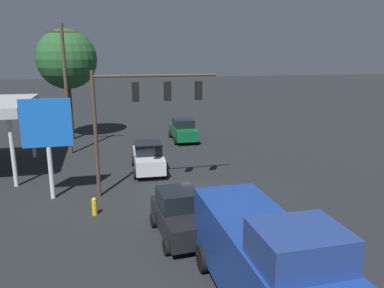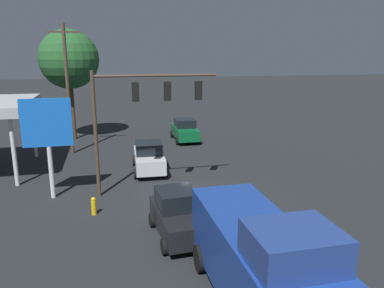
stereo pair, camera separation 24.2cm
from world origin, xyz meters
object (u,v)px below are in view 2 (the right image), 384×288
at_px(sedan_far, 185,130).
at_px(sedan_waiting, 149,157).
at_px(delivery_truck, 258,259).
at_px(fire_hydrant, 94,206).
at_px(utility_pole, 68,87).
at_px(street_tree, 69,59).
at_px(price_sign, 47,127).
at_px(traffic_signal_assembly, 142,104).
at_px(hatchback_crossing, 178,215).

height_order(sedan_far, sedan_waiting, same).
bearing_deg(delivery_truck, fire_hydrant, -149.06).
bearing_deg(utility_pole, street_tree, -87.52).
distance_m(price_sign, sedan_far, 15.26).
distance_m(price_sign, delivery_truck, 13.17).
bearing_deg(delivery_truck, traffic_signal_assembly, -168.12).
height_order(sedan_waiting, fire_hydrant, sedan_waiting).
bearing_deg(price_sign, utility_pole, -91.67).
bearing_deg(utility_pole, fire_hydrant, 99.07).
xyz_separation_m(utility_pole, sedan_far, (-9.31, -2.25, -4.13)).
relative_size(traffic_signal_assembly, fire_hydrant, 7.60).
height_order(traffic_signal_assembly, delivery_truck, traffic_signal_assembly).
relative_size(utility_pole, sedan_far, 2.17).
bearing_deg(sedan_waiting, price_sign, -55.57).
distance_m(price_sign, hatchback_crossing, 8.58).
height_order(utility_pole, fire_hydrant, utility_pole).
xyz_separation_m(sedan_waiting, fire_hydrant, (3.35, 6.20, -0.51)).
distance_m(traffic_signal_assembly, street_tree, 15.58).
relative_size(traffic_signal_assembly, utility_pole, 0.70).
distance_m(traffic_signal_assembly, delivery_truck, 11.28).
height_order(utility_pole, street_tree, utility_pole).
xyz_separation_m(delivery_truck, fire_hydrant, (4.96, -8.12, -1.26)).
bearing_deg(hatchback_crossing, price_sign, -139.15).
bearing_deg(street_tree, fire_hydrant, 97.12).
relative_size(sedan_far, fire_hydrant, 5.03).
distance_m(price_sign, sedan_waiting, 7.14).
bearing_deg(traffic_signal_assembly, utility_pole, -64.52).
distance_m(sedan_far, fire_hydrant, 16.07).
xyz_separation_m(utility_pole, street_tree, (0.22, -5.11, 1.90)).
bearing_deg(price_sign, delivery_truck, 123.38).
relative_size(hatchback_crossing, delivery_truck, 0.57).
xyz_separation_m(sedan_far, fire_hydrant, (7.40, 14.26, -0.51)).
distance_m(hatchback_crossing, street_tree, 21.74).
bearing_deg(fire_hydrant, delivery_truck, 121.44).
bearing_deg(hatchback_crossing, fire_hydrant, -134.40).
bearing_deg(hatchback_crossing, street_tree, -168.38).
distance_m(delivery_truck, fire_hydrant, 9.60).
distance_m(utility_pole, street_tree, 5.46).
xyz_separation_m(traffic_signal_assembly, sedan_waiting, (-0.70, -3.77, -4.00)).
bearing_deg(price_sign, fire_hydrant, 128.67).
relative_size(traffic_signal_assembly, delivery_truck, 0.98).
xyz_separation_m(utility_pole, price_sign, (0.27, 9.28, -1.24)).
height_order(utility_pole, sedan_waiting, utility_pole).
bearing_deg(traffic_signal_assembly, price_sign, -3.57).
distance_m(sedan_far, street_tree, 11.64).
relative_size(hatchback_crossing, street_tree, 0.41).
height_order(price_sign, fire_hydrant, price_sign).
bearing_deg(street_tree, price_sign, 89.80).
xyz_separation_m(sedan_far, delivery_truck, (2.43, 22.37, 0.74)).
height_order(hatchback_crossing, fire_hydrant, hatchback_crossing).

